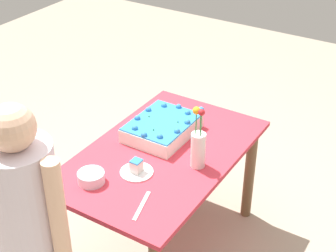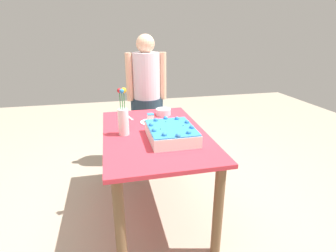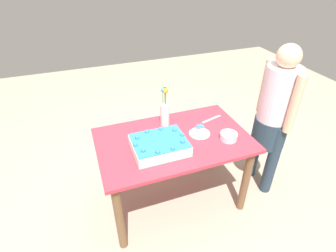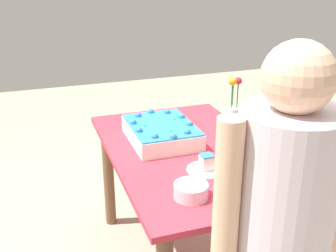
% 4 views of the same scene
% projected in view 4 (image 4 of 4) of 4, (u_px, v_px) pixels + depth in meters
% --- Properties ---
extents(dining_table, '(1.30, 0.81, 0.75)m').
position_uv_depth(dining_table, '(189.00, 172.00, 2.24)').
color(dining_table, '#D03242').
rests_on(dining_table, ground_plane).
extents(sheet_cake, '(0.43, 0.34, 0.12)m').
position_uv_depth(sheet_cake, '(161.00, 132.00, 2.29)').
color(sheet_cake, white).
rests_on(sheet_cake, dining_table).
extents(serving_plate_with_slice, '(0.18, 0.18, 0.08)m').
position_uv_depth(serving_plate_with_slice, '(206.00, 166.00, 1.97)').
color(serving_plate_with_slice, white).
rests_on(serving_plate_with_slice, dining_table).
extents(cake_knife, '(0.23, 0.08, 0.00)m').
position_uv_depth(cake_knife, '(264.00, 185.00, 1.85)').
color(cake_knife, silver).
rests_on(cake_knife, dining_table).
extents(flower_vase, '(0.08, 0.08, 0.37)m').
position_uv_depth(flower_vase, '(233.00, 121.00, 2.21)').
color(flower_vase, white).
rests_on(flower_vase, dining_table).
extents(fruit_bowl, '(0.15, 0.15, 0.06)m').
position_uv_depth(fruit_bowl, '(191.00, 191.00, 1.75)').
color(fruit_bowl, silver).
rests_on(fruit_bowl, dining_table).
extents(person_standing, '(0.31, 0.45, 1.49)m').
position_uv_depth(person_standing, '(278.00, 246.00, 1.30)').
color(person_standing, '#263948').
rests_on(person_standing, ground_plane).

